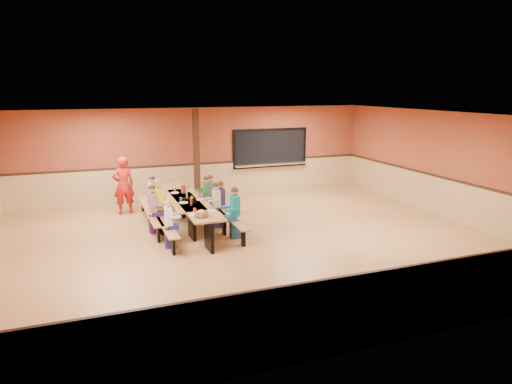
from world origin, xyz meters
name	(u,v)px	position (x,y,z in m)	size (l,w,h in m)	color
ground	(248,241)	(0.00, 0.00, 0.00)	(12.00, 12.00, 0.00)	#A36B3E
room_envelope	(248,214)	(0.00, 0.00, 0.69)	(12.04, 10.04, 3.02)	brown
kitchen_pass_through	(270,150)	(2.60, 4.96, 1.49)	(2.78, 0.28, 1.38)	black
structural_post	(196,156)	(-0.20, 4.40, 1.50)	(0.18, 0.18, 3.00)	black
cafeteria_table_main	(194,211)	(-1.04, 1.28, 0.53)	(1.91, 3.70, 0.74)	#AB7644
cafeteria_table_second	(179,203)	(-1.22, 2.25, 0.53)	(1.91, 3.70, 0.74)	#AB7644
seated_child_white_left	(169,224)	(-1.86, 0.20, 0.57)	(0.33, 0.27, 1.13)	white
seated_adult_yellow	(159,206)	(-1.86, 1.57, 0.68)	(0.44, 0.36, 1.35)	yellow
seated_child_grey_left	(153,198)	(-1.86, 2.81, 0.61)	(0.37, 0.30, 1.22)	silver
seated_child_teal_right	(235,213)	(-0.21, 0.35, 0.63)	(0.40, 0.32, 1.26)	#107C90
seated_child_navy_right	(221,203)	(-0.21, 1.57, 0.59)	(0.35, 0.29, 1.17)	navy
seated_child_char_right	(211,195)	(-0.21, 2.68, 0.57)	(0.34, 0.28, 1.14)	#535B5F
seated_child_purple_sec	(153,209)	(-2.04, 1.47, 0.62)	(0.38, 0.31, 1.24)	#99648A
seated_child_green_sec	(206,197)	(-0.39, 2.47, 0.58)	(0.34, 0.28, 1.15)	#31683B
seated_child_tan_sec	(216,205)	(-0.39, 1.40, 0.59)	(0.36, 0.29, 1.19)	beige
standing_woman	(123,185)	(-2.58, 3.63, 0.85)	(0.62, 0.41, 1.70)	red
punch_pitcher	(184,189)	(-1.03, 2.51, 0.85)	(0.16, 0.16, 0.22)	red
chip_bowl	(201,214)	(-1.15, -0.06, 0.81)	(0.32, 0.32, 0.15)	orange
napkin_dispenser	(194,200)	(-1.01, 1.30, 0.80)	(0.10, 0.14, 0.13)	black
condiment_mustard	(192,200)	(-1.07, 1.31, 0.82)	(0.06, 0.06, 0.17)	yellow
condiment_ketchup	(191,202)	(-1.14, 1.07, 0.82)	(0.06, 0.06, 0.17)	#B2140F
table_paddle	(187,195)	(-1.12, 1.64, 0.88)	(0.16, 0.16, 0.56)	black
place_settings	(193,201)	(-1.04, 1.28, 0.80)	(0.65, 3.30, 0.11)	beige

